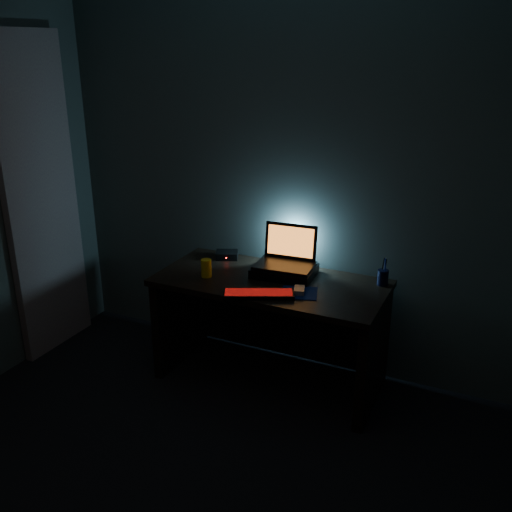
{
  "coord_description": "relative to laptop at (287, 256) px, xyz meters",
  "views": [
    {
      "loc": [
        1.36,
        -1.53,
        2.2
      ],
      "look_at": [
        -0.08,
        1.57,
        0.92
      ],
      "focal_mm": 40.0,
      "sensor_mm": 36.0,
      "label": 1
    }
  ],
  "objects": [
    {
      "name": "room",
      "position": [
        -0.04,
        -1.79,
        0.38
      ],
      "size": [
        3.5,
        4.0,
        2.5
      ],
      "color": "black",
      "rests_on": "ground"
    },
    {
      "name": "desk",
      "position": [
        -0.04,
        -0.12,
        -0.38
      ],
      "size": [
        1.5,
        0.7,
        0.75
      ],
      "color": "black",
      "rests_on": "ground"
    },
    {
      "name": "curtain",
      "position": [
        -1.75,
        -0.37,
        0.28
      ],
      "size": [
        0.06,
        0.65,
        2.3
      ],
      "primitive_type": "cube",
      "color": "#B3A88F",
      "rests_on": "ground"
    },
    {
      "name": "riser",
      "position": [
        0.0,
        -0.05,
        -0.09
      ],
      "size": [
        0.42,
        0.33,
        0.06
      ],
      "primitive_type": "cube",
      "rotation": [
        0.0,
        0.0,
        0.07
      ],
      "color": "black",
      "rests_on": "desk"
    },
    {
      "name": "laptop",
      "position": [
        0.0,
        0.0,
        0.0
      ],
      "size": [
        0.4,
        0.31,
        0.26
      ],
      "rotation": [
        0.0,
        0.0,
        0.07
      ],
      "color": "black",
      "rests_on": "riser"
    },
    {
      "name": "keyboard",
      "position": [
        -0.01,
        -0.43,
        -0.11
      ],
      "size": [
        0.45,
        0.3,
        0.03
      ],
      "rotation": [
        0.0,
        0.0,
        0.43
      ],
      "color": "black",
      "rests_on": "desk"
    },
    {
      "name": "mousepad",
      "position": [
        0.2,
        -0.29,
        -0.12
      ],
      "size": [
        0.27,
        0.26,
        0.0
      ],
      "primitive_type": "cube",
      "rotation": [
        0.0,
        0.0,
        0.3
      ],
      "color": "navy",
      "rests_on": "desk"
    },
    {
      "name": "mouse",
      "position": [
        0.2,
        -0.29,
        -0.1
      ],
      "size": [
        0.09,
        0.12,
        0.03
      ],
      "primitive_type": "cube",
      "rotation": [
        0.0,
        0.0,
        0.3
      ],
      "color": "gray",
      "rests_on": "mousepad"
    },
    {
      "name": "pen_cup",
      "position": [
        0.64,
        0.06,
        -0.07
      ],
      "size": [
        0.09,
        0.09,
        0.1
      ],
      "primitive_type": "cylinder",
      "rotation": [
        0.0,
        0.0,
        -0.4
      ],
      "color": "black",
      "rests_on": "desk"
    },
    {
      "name": "juice_glass",
      "position": [
        -0.45,
        -0.29,
        -0.06
      ],
      "size": [
        0.09,
        0.09,
        0.12
      ],
      "primitive_type": "cylinder",
      "rotation": [
        0.0,
        0.0,
        -0.29
      ],
      "color": "#DEAD0B",
      "rests_on": "desk"
    },
    {
      "name": "router",
      "position": [
        -0.49,
        0.07,
        -0.09
      ],
      "size": [
        0.19,
        0.17,
        0.05
      ],
      "rotation": [
        0.0,
        0.0,
        0.42
      ],
      "color": "black",
      "rests_on": "desk"
    }
  ]
}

